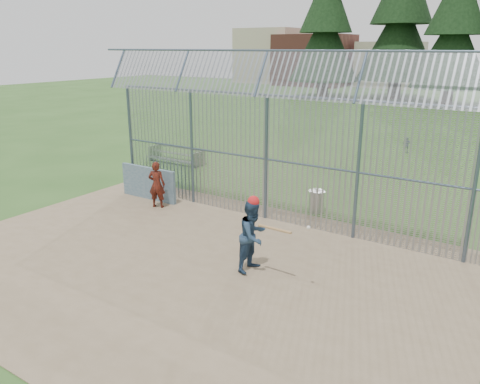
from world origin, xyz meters
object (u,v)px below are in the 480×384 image
Objects in this scene: dugout_wall at (149,183)px; batter at (253,236)px; onlooker at (157,185)px; bleacher at (176,154)px; trash_can at (317,201)px.

dugout_wall is 6.81m from batter.
batter is at bearing 135.32° from onlooker.
bleacher is at bearing 54.74° from batter.
bleacher is (-8.63, 2.78, 0.03)m from trash_can.
batter reaches higher than bleacher.
onlooker reaches higher than trash_can.
onlooker is (-5.31, 2.25, -0.09)m from batter.
onlooker is at bearing -54.98° from bleacher.
batter is 0.61× the size of bleacher.
bleacher is at bearing -76.67° from onlooker.
trash_can is at bearing 20.38° from dugout_wall.
batter is at bearing -40.12° from bleacher.
dugout_wall reaches higher than bleacher.
onlooker is at bearing -29.84° from dugout_wall.
onlooker is 1.99× the size of trash_can.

